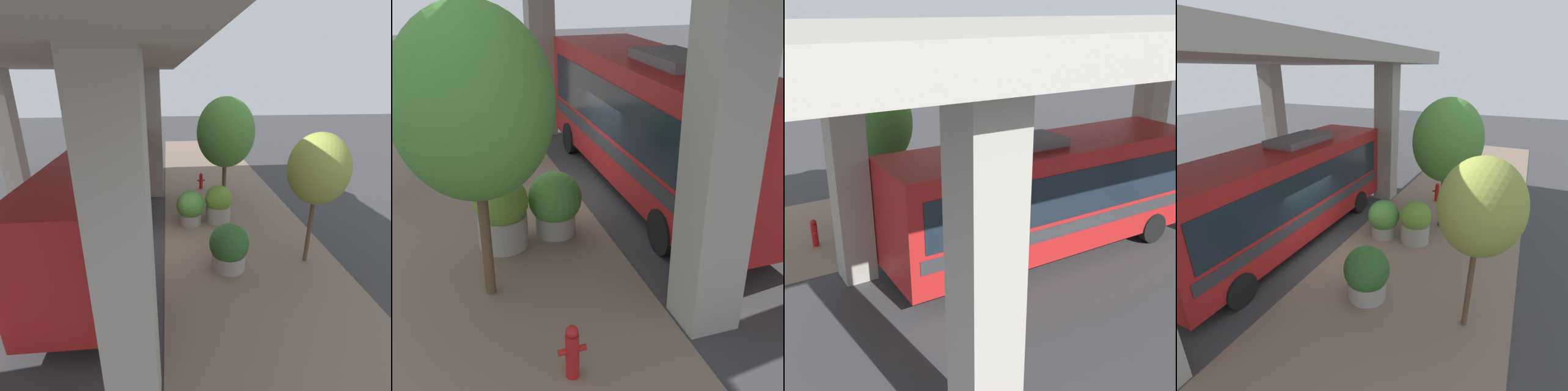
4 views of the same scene
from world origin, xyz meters
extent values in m
plane|color=#38383A|center=(0.00, 0.00, 0.00)|extent=(80.00, 80.00, 0.00)
cube|color=#7A6656|center=(-3.00, 0.00, 0.01)|extent=(6.00, 40.00, 0.02)
cube|color=#9E998E|center=(0.50, -5.75, 3.18)|extent=(0.90, 0.90, 6.36)
cube|color=#9E998E|center=(0.50, 5.75, 3.18)|extent=(0.90, 0.90, 6.36)
cube|color=#9E998E|center=(7.50, -5.75, 3.18)|extent=(0.90, 0.90, 6.36)
cube|color=#9E998E|center=(4.00, 0.00, 6.66)|extent=(9.40, 19.50, 0.60)
cube|color=#B21E1E|center=(2.05, -0.26, 2.01)|extent=(2.59, 10.02, 3.12)
cube|color=#19232D|center=(2.05, -0.26, 2.38)|extent=(2.63, 9.22, 1.37)
cube|color=#333338|center=(2.05, -0.26, 1.39)|extent=(2.63, 9.52, 0.37)
cube|color=slate|center=(2.05, -1.26, 3.69)|extent=(1.30, 2.51, 0.24)
cylinder|color=black|center=(0.83, 3.25, 0.50)|extent=(0.28, 1.00, 1.00)
cylinder|color=black|center=(3.26, 3.25, 0.50)|extent=(0.28, 1.00, 1.00)
cylinder|color=black|center=(0.83, -3.52, 0.50)|extent=(0.28, 1.00, 1.00)
cylinder|color=black|center=(3.26, -3.52, 0.50)|extent=(0.28, 1.00, 1.00)
cylinder|color=#B21919|center=(-2.04, -6.34, 0.39)|extent=(0.20, 0.20, 0.78)
sphere|color=#B21919|center=(-2.04, -6.34, 0.84)|extent=(0.19, 0.19, 0.19)
cylinder|color=#B21919|center=(-2.19, -6.34, 0.51)|extent=(0.12, 0.09, 0.09)
cylinder|color=#B21919|center=(-1.88, -6.34, 0.51)|extent=(0.12, 0.09, 0.09)
cylinder|color=#9E998E|center=(-2.34, -2.16, 0.38)|extent=(1.08, 1.08, 0.75)
sphere|color=olive|center=(-2.34, -2.16, 1.07)|extent=(1.17, 1.17, 1.17)
sphere|color=orange|center=(-2.21, -2.27, 0.91)|extent=(0.38, 0.38, 0.38)
cylinder|color=#9E998E|center=(-1.11, -1.99, 0.28)|extent=(0.91, 0.91, 0.57)
sphere|color=#4C8C38|center=(-1.11, -1.99, 0.90)|extent=(1.21, 1.21, 1.21)
sphere|color=#993F8C|center=(-1.00, -2.08, 0.69)|extent=(0.32, 0.32, 0.32)
cylinder|color=#9E998E|center=(-2.13, 1.38, 0.29)|extent=(1.11, 1.11, 0.58)
sphere|color=#2D6028|center=(-2.13, 1.38, 0.94)|extent=(1.31, 1.31, 1.31)
sphere|color=orange|center=(-1.99, 1.26, 0.73)|extent=(0.39, 0.39, 0.39)
cylinder|color=brown|center=(-2.88, -3.84, 1.41)|extent=(0.19, 0.19, 2.82)
ellipsoid|color=#4C8C38|center=(-2.88, -3.84, 3.61)|extent=(2.65, 2.65, 3.18)
cylinder|color=brown|center=(-4.87, 1.21, 1.38)|extent=(0.14, 0.14, 2.77)
ellipsoid|color=olive|center=(-4.87, 1.21, 3.33)|extent=(1.89, 1.89, 2.27)
camera|label=1|loc=(-0.26, 9.90, 6.02)|focal=28.00mm
camera|label=2|loc=(-3.59, -11.66, 5.54)|focal=45.00mm
camera|label=3|loc=(12.90, -9.05, 7.24)|focal=45.00mm
camera|label=4|loc=(-5.44, 7.64, 6.10)|focal=28.00mm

